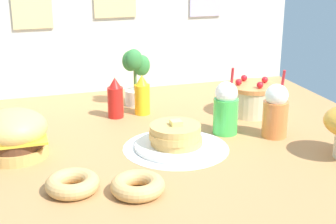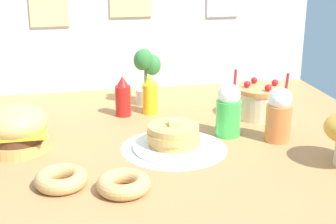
# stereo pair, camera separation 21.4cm
# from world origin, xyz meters

# --- Properties ---
(ground_plane) EXTENTS (2.14, 1.91, 0.02)m
(ground_plane) POSITION_xyz_m (0.00, 0.00, -0.01)
(ground_plane) COLOR #B27F4C
(back_wall) EXTENTS (2.14, 0.04, 0.97)m
(back_wall) POSITION_xyz_m (0.00, 0.95, 0.48)
(back_wall) COLOR silver
(back_wall) RESTS_ON ground_plane
(doily_mat) EXTENTS (0.45, 0.45, 0.00)m
(doily_mat) POSITION_xyz_m (0.03, -0.02, 0.00)
(doily_mat) COLOR white
(doily_mat) RESTS_ON ground_plane
(burger) EXTENTS (0.27, 0.27, 0.20)m
(burger) POSITION_xyz_m (-0.62, 0.11, 0.09)
(burger) COLOR #DBA859
(burger) RESTS_ON ground_plane
(pancake_stack) EXTENTS (0.35, 0.35, 0.12)m
(pancake_stack) POSITION_xyz_m (0.03, -0.01, 0.05)
(pancake_stack) COLOR white
(pancake_stack) RESTS_ON doily_mat
(layer_cake) EXTENTS (0.26, 0.26, 0.19)m
(layer_cake) POSITION_xyz_m (0.55, 0.31, 0.08)
(layer_cake) COLOR beige
(layer_cake) RESTS_ON ground_plane
(ketchup_bottle) EXTENTS (0.08, 0.08, 0.21)m
(ketchup_bottle) POSITION_xyz_m (-0.13, 0.46, 0.10)
(ketchup_bottle) COLOR red
(ketchup_bottle) RESTS_ON ground_plane
(mustard_bottle) EXTENTS (0.08, 0.08, 0.21)m
(mustard_bottle) POSITION_xyz_m (0.01, 0.47, 0.10)
(mustard_bottle) COLOR yellow
(mustard_bottle) RESTS_ON ground_plane
(cream_soda_cup) EXTENTS (0.11, 0.11, 0.31)m
(cream_soda_cup) POSITION_xyz_m (0.31, 0.09, 0.12)
(cream_soda_cup) COLOR green
(cream_soda_cup) RESTS_ON ground_plane
(orange_float_cup) EXTENTS (0.11, 0.11, 0.31)m
(orange_float_cup) POSITION_xyz_m (0.50, -0.01, 0.12)
(orange_float_cup) COLOR orange
(orange_float_cup) RESTS_ON ground_plane
(donut_pink_glaze) EXTENTS (0.19, 0.19, 0.06)m
(donut_pink_glaze) POSITION_xyz_m (-0.44, -0.27, 0.03)
(donut_pink_glaze) COLOR tan
(donut_pink_glaze) RESTS_ON ground_plane
(donut_chocolate) EXTENTS (0.19, 0.19, 0.06)m
(donut_chocolate) POSITION_xyz_m (-0.22, -0.36, 0.03)
(donut_chocolate) COLOR tan
(donut_chocolate) RESTS_ON ground_plane
(potted_plant) EXTENTS (0.14, 0.13, 0.31)m
(potted_plant) POSITION_xyz_m (0.02, 0.62, 0.17)
(potted_plant) COLOR white
(potted_plant) RESTS_ON ground_plane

